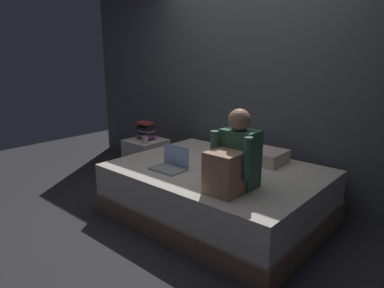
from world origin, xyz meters
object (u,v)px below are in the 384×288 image
at_px(laptop, 171,164).
at_px(book_stack, 146,131).
at_px(mug, 145,140).
at_px(nightstand, 146,160).
at_px(person_sitting, 234,160).
at_px(pillow, 257,155).
at_px(bed, 217,193).

relative_size(laptop, book_stack, 1.43).
distance_m(laptop, mug, 0.96).
bearing_deg(nightstand, book_stack, 124.62).
distance_m(nightstand, person_sitting, 1.88).
bearing_deg(nightstand, pillow, 8.90).
xyz_separation_m(nightstand, mug, (0.13, -0.12, 0.31)).
bearing_deg(nightstand, bed, -9.58).
relative_size(book_stack, mug, 2.48).
bearing_deg(nightstand, person_sitting, -18.20).
xyz_separation_m(nightstand, pillow, (1.47, 0.23, 0.31)).
height_order(bed, person_sitting, person_sitting).
bearing_deg(book_stack, laptop, -29.56).
height_order(person_sitting, pillow, person_sitting).
xyz_separation_m(nightstand, laptop, (0.99, -0.55, 0.30)).
bearing_deg(mug, bed, -4.87).
xyz_separation_m(book_stack, mug, (0.15, -0.15, -0.07)).
height_order(laptop, book_stack, book_stack).
distance_m(bed, person_sitting, 0.75).
distance_m(nightstand, pillow, 1.52).
bearing_deg(pillow, nightstand, -171.10).
bearing_deg(laptop, book_stack, 150.44).
bearing_deg(laptop, bed, 46.64).
bearing_deg(bed, person_sitting, -39.42).
xyz_separation_m(laptop, pillow, (0.48, 0.78, 0.01)).
xyz_separation_m(person_sitting, mug, (-1.59, 0.45, -0.18)).
bearing_deg(pillow, laptop, -121.72).
xyz_separation_m(pillow, book_stack, (-1.49, -0.20, 0.07)).
bearing_deg(mug, book_stack, 135.43).
bearing_deg(mug, nightstand, 137.31).
height_order(pillow, book_stack, book_stack).
bearing_deg(person_sitting, bed, 140.58).
bearing_deg(mug, pillow, 14.64).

